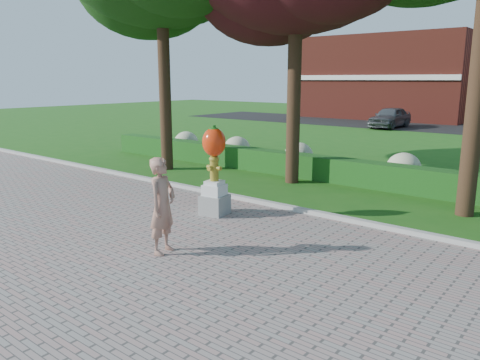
% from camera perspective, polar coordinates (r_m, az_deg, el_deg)
% --- Properties ---
extents(ground, '(100.00, 100.00, 0.00)m').
position_cam_1_polar(ground, '(9.93, -2.81, -7.67)').
color(ground, '#1F5A16').
rests_on(ground, ground).
extents(walkway, '(40.00, 14.00, 0.04)m').
position_cam_1_polar(walkway, '(7.67, -23.82, -14.83)').
color(walkway, gray).
rests_on(walkway, ground).
extents(curb, '(40.00, 0.18, 0.15)m').
position_cam_1_polar(curb, '(12.20, 6.62, -3.57)').
color(curb, '#ADADA5').
rests_on(curb, ground).
extents(lawn_hedge, '(24.00, 0.70, 0.80)m').
position_cam_1_polar(lawn_hedge, '(15.57, 14.57, 0.80)').
color(lawn_hedge, '#174A15').
rests_on(lawn_hedge, ground).
extents(hydrangea_row, '(20.10, 1.10, 0.99)m').
position_cam_1_polar(hydrangea_row, '(16.24, 17.90, 1.59)').
color(hydrangea_row, beige).
rests_on(hydrangea_row, ground).
extents(building_left, '(14.00, 8.00, 7.00)m').
position_cam_1_polar(building_left, '(44.06, 17.69, 11.81)').
color(building_left, maroon).
rests_on(building_left, ground).
extents(hydrant_sculpture, '(0.70, 0.70, 2.24)m').
position_cam_1_polar(hydrant_sculpture, '(11.58, -3.16, 1.48)').
color(hydrant_sculpture, gray).
rests_on(hydrant_sculpture, walkway).
extents(woman, '(0.62, 0.79, 1.89)m').
position_cam_1_polar(woman, '(9.14, -9.44, -3.11)').
color(woman, '#AB7762').
rests_on(woman, walkway).
extents(parked_car, '(1.83, 4.34, 1.46)m').
position_cam_1_polar(parked_car, '(34.75, 17.81, 7.30)').
color(parked_car, '#464A4F').
rests_on(parked_car, street).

